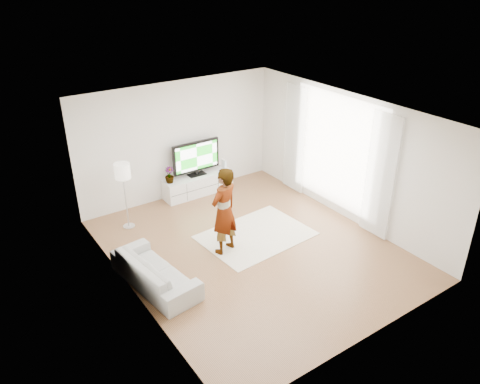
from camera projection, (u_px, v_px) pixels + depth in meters
floor at (252, 248)px, 9.41m from camera, size 6.00×6.00×0.00m
ceiling at (254, 114)px, 8.15m from camera, size 6.00×6.00×0.00m
wall_left at (127, 224)px, 7.52m from camera, size 0.02×6.00×2.80m
wall_right at (347, 157)px, 10.05m from camera, size 0.02×6.00×2.80m
wall_back at (178, 140)px, 10.99m from camera, size 5.00×0.02×2.80m
wall_front at (378, 262)px, 6.57m from camera, size 5.00×0.02×2.80m
window at (337, 151)px, 10.23m from camera, size 0.01×2.60×2.50m
curtain_near at (380, 176)px, 9.28m from camera, size 0.04×0.70×2.60m
curtain_far at (295, 139)px, 11.20m from camera, size 0.04×0.70×2.60m
media_console at (198, 184)px, 11.51m from camera, size 1.76×0.50×0.49m
television at (196, 157)px, 11.21m from camera, size 1.23×0.24×0.86m
game_console at (224, 164)px, 11.74m from camera, size 0.06×0.17×0.22m
potted_plant at (169, 175)px, 10.94m from camera, size 0.24×0.24×0.39m
rug at (256, 235)px, 9.85m from camera, size 2.33×1.75×0.01m
player at (224, 211)px, 8.94m from camera, size 0.74×0.60×1.78m
sofa at (155, 271)px, 8.26m from camera, size 0.98×1.98×0.56m
floor_lamp at (123, 174)px, 9.62m from camera, size 0.33×0.33×1.48m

